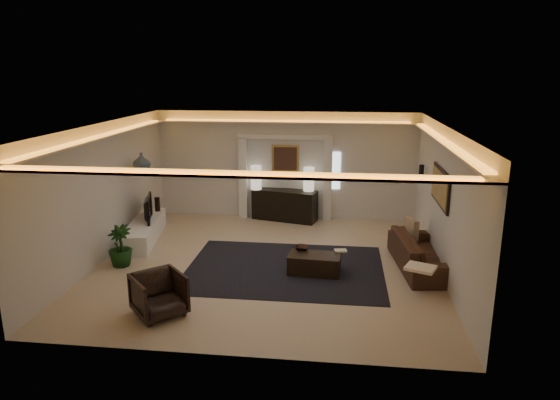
# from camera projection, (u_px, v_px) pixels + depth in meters

# --- Properties ---
(floor) EXTENTS (7.00, 7.00, 0.00)m
(floor) POSITION_uv_depth(u_px,v_px,m) (267.00, 264.00, 10.52)
(floor) COLOR tan
(floor) RESTS_ON ground
(ceiling) EXTENTS (7.00, 7.00, 0.00)m
(ceiling) POSITION_uv_depth(u_px,v_px,m) (266.00, 126.00, 9.79)
(ceiling) COLOR white
(ceiling) RESTS_ON ground
(wall_back) EXTENTS (7.00, 0.00, 7.00)m
(wall_back) POSITION_uv_depth(u_px,v_px,m) (286.00, 166.00, 13.52)
(wall_back) COLOR silver
(wall_back) RESTS_ON ground
(wall_front) EXTENTS (7.00, 0.00, 7.00)m
(wall_front) POSITION_uv_depth(u_px,v_px,m) (229.00, 261.00, 6.80)
(wall_front) COLOR silver
(wall_front) RESTS_ON ground
(wall_left) EXTENTS (0.00, 7.00, 7.00)m
(wall_left) POSITION_uv_depth(u_px,v_px,m) (103.00, 193.00, 10.56)
(wall_left) COLOR silver
(wall_left) RESTS_ON ground
(wall_right) EXTENTS (0.00, 7.00, 7.00)m
(wall_right) POSITION_uv_depth(u_px,v_px,m) (444.00, 203.00, 9.75)
(wall_right) COLOR silver
(wall_right) RESTS_ON ground
(cove_soffit) EXTENTS (7.00, 7.00, 0.04)m
(cove_soffit) POSITION_uv_depth(u_px,v_px,m) (266.00, 140.00, 9.86)
(cove_soffit) COLOR silver
(cove_soffit) RESTS_ON ceiling
(daylight_slit) EXTENTS (0.25, 0.03, 1.00)m
(daylight_slit) POSITION_uv_depth(u_px,v_px,m) (336.00, 171.00, 13.37)
(daylight_slit) COLOR white
(daylight_slit) RESTS_ON wall_back
(area_rug) EXTENTS (4.00, 3.00, 0.01)m
(area_rug) POSITION_uv_depth(u_px,v_px,m) (285.00, 269.00, 10.28)
(area_rug) COLOR black
(area_rug) RESTS_ON ground
(pilaster_left) EXTENTS (0.22, 0.20, 2.20)m
(pilaster_left) POSITION_uv_depth(u_px,v_px,m) (243.00, 178.00, 13.64)
(pilaster_left) COLOR silver
(pilaster_left) RESTS_ON ground
(pilaster_right) EXTENTS (0.22, 0.20, 2.20)m
(pilaster_right) POSITION_uv_depth(u_px,v_px,m) (328.00, 180.00, 13.38)
(pilaster_right) COLOR silver
(pilaster_right) RESTS_ON ground
(alcove_header) EXTENTS (2.52, 0.20, 0.12)m
(alcove_header) POSITION_uv_depth(u_px,v_px,m) (285.00, 137.00, 13.22)
(alcove_header) COLOR silver
(alcove_header) RESTS_ON wall_back
(painting_frame) EXTENTS (0.74, 0.04, 0.74)m
(painting_frame) POSITION_uv_depth(u_px,v_px,m) (285.00, 159.00, 13.44)
(painting_frame) COLOR tan
(painting_frame) RESTS_ON wall_back
(painting_canvas) EXTENTS (0.62, 0.02, 0.62)m
(painting_canvas) POSITION_uv_depth(u_px,v_px,m) (285.00, 159.00, 13.41)
(painting_canvas) COLOR #4C2D1E
(painting_canvas) RESTS_ON wall_back
(art_panel_frame) EXTENTS (0.04, 1.64, 0.74)m
(art_panel_frame) POSITION_uv_depth(u_px,v_px,m) (441.00, 187.00, 9.98)
(art_panel_frame) COLOR black
(art_panel_frame) RESTS_ON wall_right
(art_panel_gold) EXTENTS (0.02, 1.50, 0.62)m
(art_panel_gold) POSITION_uv_depth(u_px,v_px,m) (439.00, 187.00, 9.98)
(art_panel_gold) COLOR tan
(art_panel_gold) RESTS_ON wall_right
(wall_sconce) EXTENTS (0.12, 0.12, 0.22)m
(wall_sconce) POSITION_uv_depth(u_px,v_px,m) (422.00, 169.00, 11.82)
(wall_sconce) COLOR black
(wall_sconce) RESTS_ON wall_right
(wall_niche) EXTENTS (0.10, 0.55, 0.04)m
(wall_niche) POSITION_uv_depth(u_px,v_px,m) (132.00, 171.00, 11.85)
(wall_niche) COLOR silver
(wall_niche) RESTS_ON wall_left
(console) EXTENTS (1.81, 0.96, 0.86)m
(console) POSITION_uv_depth(u_px,v_px,m) (285.00, 206.00, 13.54)
(console) COLOR black
(console) RESTS_ON ground
(lamp_left) EXTENTS (0.37, 0.37, 0.64)m
(lamp_left) POSITION_uv_depth(u_px,v_px,m) (256.00, 180.00, 13.46)
(lamp_left) COLOR beige
(lamp_left) RESTS_ON console
(lamp_right) EXTENTS (0.35, 0.35, 0.63)m
(lamp_right) POSITION_uv_depth(u_px,v_px,m) (309.00, 181.00, 13.29)
(lamp_right) COLOR beige
(lamp_right) RESTS_ON console
(media_ledge) EXTENTS (1.01, 2.48, 0.45)m
(media_ledge) POSITION_uv_depth(u_px,v_px,m) (145.00, 231.00, 12.00)
(media_ledge) COLOR white
(media_ledge) RESTS_ON ground
(tv) EXTENTS (1.02, 0.44, 0.59)m
(tv) POSITION_uv_depth(u_px,v_px,m) (145.00, 208.00, 11.97)
(tv) COLOR black
(tv) RESTS_ON media_ledge
(figurine) EXTENTS (0.15, 0.15, 0.36)m
(figurine) POSITION_uv_depth(u_px,v_px,m) (157.00, 204.00, 12.79)
(figurine) COLOR black
(figurine) RESTS_ON media_ledge
(ginger_jar) EXTENTS (0.48, 0.48, 0.42)m
(ginger_jar) POSITION_uv_depth(u_px,v_px,m) (142.00, 162.00, 11.69)
(ginger_jar) COLOR slate
(ginger_jar) RESTS_ON wall_niche
(plant) EXTENTS (0.54, 0.54, 0.87)m
(plant) POSITION_uv_depth(u_px,v_px,m) (120.00, 246.00, 10.35)
(plant) COLOR black
(plant) RESTS_ON ground
(sofa) EXTENTS (2.34, 1.13, 0.66)m
(sofa) POSITION_uv_depth(u_px,v_px,m) (420.00, 253.00, 10.25)
(sofa) COLOR black
(sofa) RESTS_ON ground
(throw_blanket) EXTENTS (0.62, 0.57, 0.05)m
(throw_blanket) POSITION_uv_depth(u_px,v_px,m) (420.00, 268.00, 8.91)
(throw_blanket) COLOR silver
(throw_blanket) RESTS_ON sofa
(throw_pillow) EXTENTS (0.28, 0.47, 0.45)m
(throw_pillow) POSITION_uv_depth(u_px,v_px,m) (411.00, 229.00, 11.09)
(throw_pillow) COLOR tan
(throw_pillow) RESTS_ON sofa
(coffee_table) EXTENTS (1.06, 0.63, 0.38)m
(coffee_table) POSITION_uv_depth(u_px,v_px,m) (314.00, 264.00, 10.01)
(coffee_table) COLOR black
(coffee_table) RESTS_ON ground
(bowl) EXTENTS (0.34, 0.34, 0.07)m
(bowl) POSITION_uv_depth(u_px,v_px,m) (302.00, 247.00, 10.25)
(bowl) COLOR black
(bowl) RESTS_ON coffee_table
(magazine) EXTENTS (0.27, 0.22, 0.03)m
(magazine) POSITION_uv_depth(u_px,v_px,m) (341.00, 250.00, 10.14)
(magazine) COLOR beige
(magazine) RESTS_ON coffee_table
(armchair) EXTENTS (1.11, 1.11, 0.72)m
(armchair) POSITION_uv_depth(u_px,v_px,m) (159.00, 295.00, 8.28)
(armchair) COLOR black
(armchair) RESTS_ON ground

